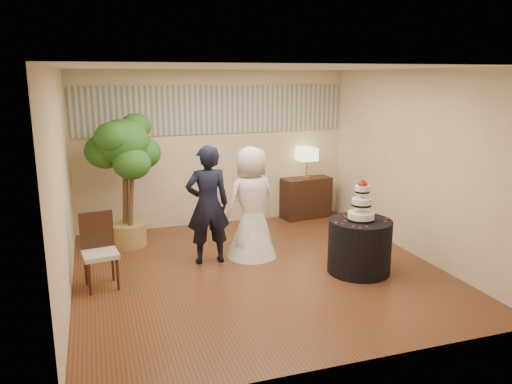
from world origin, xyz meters
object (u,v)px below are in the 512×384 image
object	(u,v)px
bride	(252,202)
console	(306,198)
table_lamp	(307,163)
cake_table	(359,246)
side_chair	(100,252)
wedding_cake	(362,200)
groom	(208,205)
ficus_tree	(125,180)

from	to	relation	value
bride	console	size ratio (longest dim) A/B	1.80
console	table_lamp	world-z (taller)	table_lamp
cake_table	console	xyz separation A→B (m)	(0.42, 2.78, 0.01)
bride	cake_table	world-z (taller)	bride
side_chair	table_lamp	bearing A→B (deg)	22.24
cake_table	wedding_cake	distance (m)	0.66
groom	bride	bearing A→B (deg)	-175.03
ficus_tree	wedding_cake	bearing A→B (deg)	-35.82
groom	ficus_tree	world-z (taller)	ficus_tree
wedding_cake	groom	bearing A→B (deg)	151.64
cake_table	table_lamp	size ratio (longest dim) A/B	1.51
groom	table_lamp	world-z (taller)	groom
groom	table_lamp	size ratio (longest dim) A/B	3.01
wedding_cake	table_lamp	xyz separation A→B (m)	(0.42, 2.78, 0.03)
table_lamp	groom	bearing A→B (deg)	-143.21
side_chair	ficus_tree	bearing A→B (deg)	66.49
side_chair	cake_table	bearing A→B (deg)	-16.91
console	side_chair	world-z (taller)	side_chair
groom	side_chair	bearing A→B (deg)	17.81
groom	cake_table	world-z (taller)	groom
groom	table_lamp	xyz separation A→B (m)	(2.33, 1.74, 0.20)
groom	wedding_cake	size ratio (longest dim) A/B	3.05
groom	bride	world-z (taller)	groom
groom	ficus_tree	bearing A→B (deg)	-45.37
cake_table	side_chair	xyz separation A→B (m)	(-3.45, 0.57, 0.11)
bride	table_lamp	distance (m)	2.38
bride	table_lamp	xyz separation A→B (m)	(1.65, 1.70, 0.23)
bride	side_chair	world-z (taller)	bride
console	groom	bearing A→B (deg)	-150.37
bride	ficus_tree	bearing A→B (deg)	-44.77
groom	cake_table	distance (m)	2.23
wedding_cake	console	world-z (taller)	wedding_cake
groom	cake_table	size ratio (longest dim) A/B	2.00
cake_table	console	world-z (taller)	console
console	side_chair	xyz separation A→B (m)	(-3.86, -2.21, 0.10)
ficus_tree	console	bearing A→B (deg)	10.30
wedding_cake	side_chair	distance (m)	3.54
wedding_cake	table_lamp	distance (m)	2.81
cake_table	wedding_cake	xyz separation A→B (m)	(0.00, 0.00, 0.66)
cake_table	wedding_cake	world-z (taller)	wedding_cake
groom	wedding_cake	xyz separation A→B (m)	(1.92, -1.03, 0.17)
ficus_tree	groom	bearing A→B (deg)	-46.29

